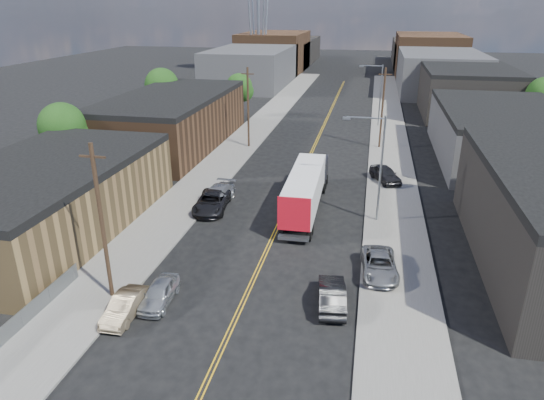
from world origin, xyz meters
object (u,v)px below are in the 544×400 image
at_px(car_right_lot_a, 379,265).
at_px(car_right_lot_c, 385,174).
at_px(car_left_d, 217,196).
at_px(car_left_c, 212,202).
at_px(car_right_oncoming, 332,295).
at_px(car_left_b, 125,306).
at_px(semi_truck, 307,185).
at_px(car_left_a, 159,293).

xyz_separation_m(car_right_lot_a, car_right_lot_c, (0.57, 18.90, 0.10)).
height_order(car_right_lot_a, car_right_lot_c, car_right_lot_c).
bearing_deg(car_left_d, car_right_lot_c, 34.05).
distance_m(car_left_c, car_right_oncoming, 17.27).
distance_m(car_left_b, car_right_oncoming, 12.31).
distance_m(semi_truck, car_right_lot_c, 10.87).
height_order(semi_truck, car_left_a, semi_truck).
bearing_deg(car_right_lot_c, semi_truck, -156.02).
relative_size(car_left_b, car_left_d, 0.74).
distance_m(car_right_lot_a, car_right_lot_c, 18.90).
distance_m(car_left_b, car_right_lot_c, 30.61).
height_order(car_left_c, car_right_oncoming, car_left_c).
distance_m(car_left_a, car_right_lot_a, 14.50).
distance_m(semi_truck, car_right_oncoming, 15.29).
height_order(car_left_b, car_right_lot_a, car_right_lot_a).
distance_m(semi_truck, car_right_lot_a, 12.50).
bearing_deg(car_right_oncoming, car_right_lot_c, -105.14).
height_order(car_left_a, car_left_c, car_left_c).
relative_size(car_left_c, car_right_oncoming, 1.25).
relative_size(car_left_a, car_left_b, 1.00).
relative_size(car_left_c, car_left_d, 1.04).
xyz_separation_m(car_left_a, car_right_lot_a, (13.20, 6.00, 0.15)).
height_order(semi_truck, car_left_b, semi_truck).
distance_m(car_left_a, car_left_b, 2.20).
height_order(car_right_oncoming, car_right_lot_a, car_right_lot_a).
relative_size(semi_truck, car_left_a, 3.63).
bearing_deg(semi_truck, car_right_lot_a, -59.90).
distance_m(car_left_c, car_right_lot_a, 16.89).
height_order(car_right_oncoming, car_right_lot_c, car_right_lot_c).
distance_m(car_left_b, car_right_lot_a, 16.51).
xyz_separation_m(semi_truck, car_right_lot_a, (6.41, -10.65, -1.35)).
height_order(car_left_a, car_right_lot_a, car_right_lot_a).
xyz_separation_m(car_left_b, car_right_lot_c, (15.17, 26.59, 0.27)).
height_order(car_left_c, car_right_lot_c, car_right_lot_c).
xyz_separation_m(car_right_oncoming, car_right_lot_c, (3.39, 23.03, 0.19)).
distance_m(car_right_oncoming, car_right_lot_c, 23.28).
bearing_deg(car_left_b, semi_truck, 64.73).
xyz_separation_m(car_left_a, car_left_b, (-1.40, -1.70, -0.02)).
distance_m(car_left_a, car_right_lot_c, 28.45).
xyz_separation_m(car_left_b, car_right_oncoming, (11.78, 3.56, 0.08)).
xyz_separation_m(car_left_d, car_right_lot_a, (14.60, -10.00, 0.05)).
relative_size(semi_truck, car_left_b, 3.63).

